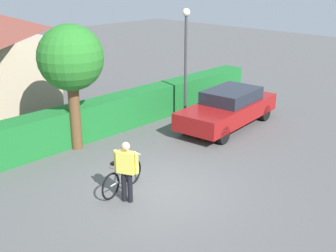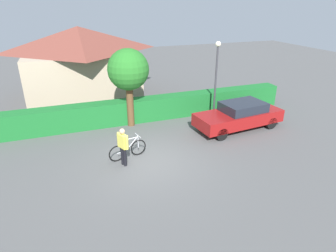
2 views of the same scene
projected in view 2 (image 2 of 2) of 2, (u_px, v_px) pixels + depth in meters
ground_plane at (148, 162)px, 11.80m from camera, size 60.00×60.00×0.00m
hedge_row at (124, 112)px, 15.34m from camera, size 18.87×0.90×1.22m
house_distant at (81, 62)px, 18.83m from camera, size 7.07×6.09×4.56m
parked_car_near at (239, 115)px, 14.58m from camera, size 4.64×2.14×1.37m
bicycle at (128, 150)px, 11.93m from camera, size 1.65×0.57×0.95m
person_rider at (123, 144)px, 11.21m from camera, size 0.37×0.60×1.58m
street_lamp at (216, 70)px, 14.97m from camera, size 0.28×0.28×4.18m
tree_kerbside at (128, 71)px, 14.07m from camera, size 2.03×2.03×3.97m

